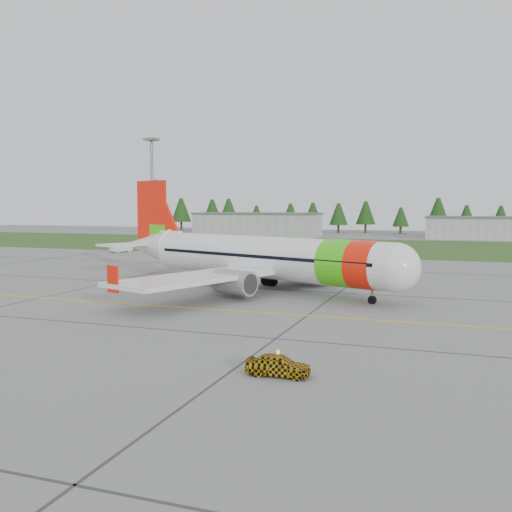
% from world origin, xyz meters
% --- Properties ---
extents(ground, '(320.00, 320.00, 0.00)m').
position_xyz_m(ground, '(0.00, 0.00, 0.00)').
color(ground, gray).
rests_on(ground, ground).
extents(aircraft, '(35.59, 33.82, 11.24)m').
position_xyz_m(aircraft, '(2.13, 19.35, 3.24)').
color(aircraft, white).
rests_on(aircraft, ground).
extents(follow_me_car, '(1.16, 1.35, 3.25)m').
position_xyz_m(follow_me_car, '(12.47, -7.39, 1.63)').
color(follow_me_car, '#E5AB0C').
rests_on(follow_me_car, ground).
extents(service_van, '(1.87, 1.82, 4.37)m').
position_xyz_m(service_van, '(-35.99, 53.59, 2.18)').
color(service_van, silver).
rests_on(service_van, ground).
extents(grass_strip, '(320.00, 50.00, 0.03)m').
position_xyz_m(grass_strip, '(0.00, 82.00, 0.01)').
color(grass_strip, '#30561E').
rests_on(grass_strip, ground).
extents(taxi_guideline, '(120.00, 0.25, 0.02)m').
position_xyz_m(taxi_guideline, '(0.00, 8.00, 0.01)').
color(taxi_guideline, gold).
rests_on(taxi_guideline, ground).
extents(hangar_west, '(32.00, 14.00, 6.00)m').
position_xyz_m(hangar_west, '(-30.00, 110.00, 3.00)').
color(hangar_west, '#A8A8A3').
rests_on(hangar_west, ground).
extents(hangar_east, '(24.00, 12.00, 5.20)m').
position_xyz_m(hangar_east, '(25.00, 118.00, 2.60)').
color(hangar_east, '#A8A8A3').
rests_on(hangar_east, ground).
extents(floodlight_mast, '(0.50, 0.50, 20.00)m').
position_xyz_m(floodlight_mast, '(-32.00, 58.00, 10.00)').
color(floodlight_mast, slate).
rests_on(floodlight_mast, ground).
extents(treeline, '(160.00, 8.00, 10.00)m').
position_xyz_m(treeline, '(0.00, 138.00, 5.00)').
color(treeline, '#1C3F14').
rests_on(treeline, ground).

